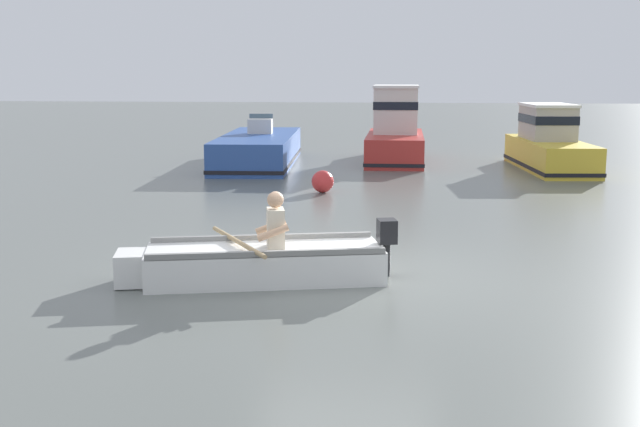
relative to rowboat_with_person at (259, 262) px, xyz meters
The scene contains 6 objects.
ground_plane 1.22m from the rowboat_with_person, 16.40° to the left, with size 120.00×120.00×0.00m, color slate.
rowboat_with_person is the anchor object (origin of this frame).
moored_boat_blue 13.27m from the rowboat_with_person, 100.07° to the left, with size 2.42×6.53×1.47m.
moored_boat_red 14.53m from the rowboat_with_person, 83.23° to the left, with size 1.75×4.79×2.32m.
moored_boat_yellow 14.17m from the rowboat_with_person, 64.68° to the left, with size 1.96×4.95×1.83m.
mooring_buoy 7.75m from the rowboat_with_person, 89.25° to the left, with size 0.51×0.51×0.51m, color red.
Camera 1 is at (0.66, -10.44, 2.74)m, focal length 44.49 mm.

